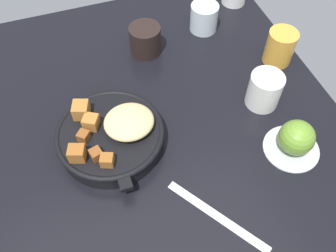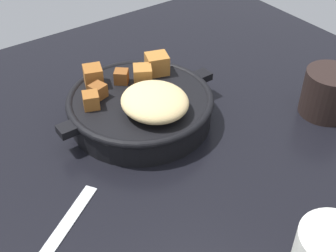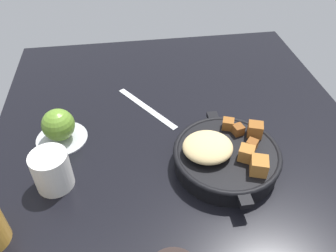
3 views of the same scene
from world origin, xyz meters
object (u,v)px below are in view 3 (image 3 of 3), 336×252
(red_apple, at_px, (58,125))
(butter_knife, at_px, (147,108))
(ceramic_mug_white, at_px, (52,171))
(cast_iron_skillet, at_px, (225,156))

(red_apple, xyz_separation_m, butter_knife, (0.09, -0.21, -0.04))
(red_apple, bearing_deg, ceramic_mug_white, -179.93)
(butter_knife, bearing_deg, ceramic_mug_white, 102.96)
(butter_knife, bearing_deg, cast_iron_skillet, 178.72)
(cast_iron_skillet, height_order, ceramic_mug_white, ceramic_mug_white)
(ceramic_mug_white, bearing_deg, red_apple, 0.07)
(cast_iron_skillet, height_order, red_apple, red_apple)
(red_apple, bearing_deg, cast_iron_skillet, -111.37)
(cast_iron_skillet, xyz_separation_m, butter_knife, (0.22, 0.14, -0.03))
(red_apple, height_order, ceramic_mug_white, ceramic_mug_white)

